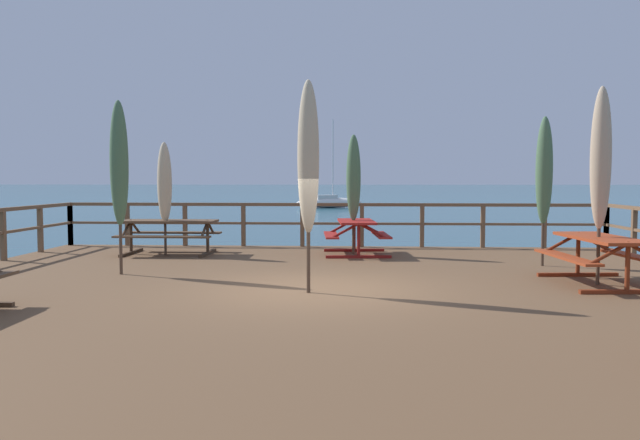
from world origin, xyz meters
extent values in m
plane|color=#2D5B6B|center=(0.00, 0.00, 0.00)|extent=(600.00, 600.00, 0.00)
cube|color=brown|center=(0.00, 0.00, 0.41)|extent=(13.65, 12.83, 0.81)
cube|color=brown|center=(0.00, 6.27, 1.86)|extent=(13.35, 0.09, 0.08)
cube|color=brown|center=(0.00, 6.27, 1.39)|extent=(13.35, 0.07, 0.06)
cube|color=brown|center=(-6.67, 6.27, 1.34)|extent=(0.10, 0.10, 1.05)
cube|color=brown|center=(-5.19, 6.27, 1.34)|extent=(0.10, 0.10, 1.05)
cube|color=brown|center=(-3.71, 6.27, 1.34)|extent=(0.10, 0.10, 1.05)
cube|color=brown|center=(-2.22, 6.27, 1.34)|extent=(0.10, 0.10, 1.05)
cube|color=brown|center=(-0.74, 6.27, 1.34)|extent=(0.10, 0.10, 1.05)
cube|color=brown|center=(0.74, 6.27, 1.34)|extent=(0.10, 0.10, 1.05)
cube|color=brown|center=(2.22, 6.27, 1.34)|extent=(0.10, 0.10, 1.05)
cube|color=brown|center=(3.71, 6.27, 1.34)|extent=(0.10, 0.10, 1.05)
cube|color=brown|center=(5.19, 6.27, 1.34)|extent=(0.10, 0.10, 1.05)
cube|color=brown|center=(6.67, 6.27, 1.34)|extent=(0.10, 0.10, 1.05)
cube|color=brown|center=(-6.67, 3.13, 1.34)|extent=(0.10, 0.10, 1.05)
cube|color=brown|center=(-6.67, 4.70, 1.34)|extent=(0.10, 0.10, 1.05)
cube|color=brown|center=(-6.67, 6.27, 1.34)|extent=(0.10, 0.10, 1.05)
cube|color=brown|center=(6.67, 4.70, 1.34)|extent=(0.10, 0.10, 1.05)
cube|color=brown|center=(6.67, 6.27, 1.34)|extent=(0.10, 0.10, 1.05)
cube|color=brown|center=(-3.58, 4.45, 1.55)|extent=(2.11, 0.76, 0.05)
cube|color=brown|center=(-3.58, 3.89, 1.25)|extent=(2.10, 0.28, 0.04)
cube|color=brown|center=(-3.59, 5.01, 1.25)|extent=(2.10, 0.28, 0.04)
cube|color=#432F1F|center=(-4.46, 4.45, 0.84)|extent=(0.08, 1.40, 0.06)
cylinder|color=#432F1F|center=(-4.46, 4.45, 1.18)|extent=(0.07, 0.07, 0.74)
cylinder|color=#432F1F|center=(-4.46, 4.17, 1.40)|extent=(0.06, 0.63, 0.37)
cylinder|color=#432F1F|center=(-4.46, 4.73, 1.40)|extent=(0.06, 0.63, 0.37)
cube|color=#432F1F|center=(-2.71, 4.46, 0.84)|extent=(0.08, 1.40, 0.06)
cylinder|color=#432F1F|center=(-2.71, 4.46, 1.18)|extent=(0.07, 0.07, 0.74)
cylinder|color=#432F1F|center=(-2.71, 4.18, 1.40)|extent=(0.06, 0.63, 0.37)
cylinder|color=#432F1F|center=(-2.71, 4.74, 1.40)|extent=(0.06, 0.63, 0.37)
cube|color=maroon|center=(0.60, 4.58, 1.55)|extent=(0.89, 1.71, 0.05)
cube|color=maroon|center=(1.16, 4.63, 1.25)|extent=(0.41, 1.67, 0.04)
cube|color=maroon|center=(0.05, 4.54, 1.25)|extent=(0.41, 1.67, 0.04)
cube|color=maroon|center=(0.65, 3.94, 0.84)|extent=(1.40, 0.19, 0.06)
cylinder|color=maroon|center=(0.65, 3.94, 1.18)|extent=(0.07, 0.07, 0.74)
cylinder|color=maroon|center=(0.93, 3.96, 1.40)|extent=(0.63, 0.10, 0.37)
cylinder|color=maroon|center=(0.38, 3.92, 1.40)|extent=(0.63, 0.10, 0.37)
cube|color=maroon|center=(0.55, 5.23, 0.84)|extent=(1.40, 0.19, 0.06)
cylinder|color=maroon|center=(0.55, 5.23, 1.18)|extent=(0.07, 0.07, 0.74)
cylinder|color=maroon|center=(0.83, 5.25, 1.40)|extent=(0.63, 0.10, 0.37)
cylinder|color=maroon|center=(0.27, 5.20, 1.40)|extent=(0.63, 0.10, 0.37)
cube|color=#993819|center=(4.50, 0.73, 1.55)|extent=(0.92, 2.13, 0.05)
cube|color=#993819|center=(5.06, 0.77, 1.25)|extent=(0.44, 2.09, 0.04)
cube|color=#993819|center=(3.94, 0.68, 1.25)|extent=(0.44, 2.09, 0.04)
cube|color=maroon|center=(4.57, -0.13, 0.84)|extent=(1.40, 0.19, 0.06)
cylinder|color=maroon|center=(4.57, -0.13, 1.18)|extent=(0.07, 0.07, 0.74)
cylinder|color=maroon|center=(4.29, -0.15, 1.40)|extent=(0.63, 0.11, 0.37)
cube|color=maroon|center=(4.43, 1.58, 0.84)|extent=(1.40, 0.19, 0.06)
cylinder|color=maroon|center=(4.43, 1.58, 1.18)|extent=(0.07, 0.07, 0.74)
cylinder|color=maroon|center=(4.71, 1.60, 1.40)|extent=(0.63, 0.11, 0.37)
cylinder|color=maroon|center=(4.15, 1.56, 1.40)|extent=(0.63, 0.11, 0.37)
cylinder|color=#4C3828|center=(-0.10, -0.29, 2.29)|extent=(0.06, 0.06, 2.96)
ellipsoid|color=#CCB793|center=(-0.10, -0.29, 2.82)|extent=(0.32, 0.32, 2.25)
cylinder|color=#7A6E58|center=(-0.10, -0.29, 2.65)|extent=(0.21, 0.21, 0.05)
cone|color=#4C3828|center=(-0.10, -0.29, 3.84)|extent=(0.10, 0.10, 0.14)
cylinder|color=#4C3828|center=(-3.65, 4.38, 2.00)|extent=(0.06, 0.06, 2.37)
ellipsoid|color=#CCB793|center=(-3.65, 4.38, 2.42)|extent=(0.32, 0.32, 1.80)
cylinder|color=#7A6E58|center=(-3.65, 4.38, 2.28)|extent=(0.21, 0.21, 0.05)
cone|color=#4C3828|center=(-3.65, 4.38, 3.25)|extent=(0.10, 0.10, 0.14)
cylinder|color=#4C3828|center=(0.54, 4.65, 2.08)|extent=(0.06, 0.06, 2.53)
ellipsoid|color=#4C704C|center=(0.54, 4.65, 2.52)|extent=(0.32, 0.32, 1.92)
cylinder|color=#2D432D|center=(0.54, 4.65, 2.38)|extent=(0.21, 0.21, 0.05)
cone|color=#4C3828|center=(0.54, 4.65, 3.41)|extent=(0.10, 0.10, 0.14)
cylinder|color=#4C3828|center=(4.44, 0.68, 2.30)|extent=(0.06, 0.06, 2.97)
ellipsoid|color=tan|center=(4.44, 0.68, 2.82)|extent=(0.32, 0.32, 2.26)
cylinder|color=#71614F|center=(4.44, 0.68, 2.65)|extent=(0.21, 0.21, 0.05)
cone|color=#4C3828|center=(4.44, 0.68, 3.85)|extent=(0.10, 0.10, 0.14)
cylinder|color=#4C3828|center=(-3.55, 1.38, 2.26)|extent=(0.06, 0.06, 2.89)
ellipsoid|color=#4C704C|center=(-3.55, 1.38, 2.77)|extent=(0.32, 0.32, 2.20)
cylinder|color=#2D432D|center=(-3.55, 1.38, 2.61)|extent=(0.21, 0.21, 0.05)
cone|color=#4C3828|center=(-3.55, 1.38, 3.78)|extent=(0.10, 0.10, 0.14)
cylinder|color=#4C3828|center=(4.21, 2.93, 2.18)|extent=(0.06, 0.06, 2.73)
ellipsoid|color=#4C704C|center=(4.21, 2.93, 2.66)|extent=(0.32, 0.32, 2.07)
cylinder|color=#2D432D|center=(4.21, 2.93, 2.51)|extent=(0.21, 0.21, 0.05)
cone|color=#4C3828|center=(4.21, 2.93, 3.61)|extent=(0.10, 0.10, 0.14)
ellipsoid|color=white|center=(-1.77, 47.03, 0.45)|extent=(6.22, 3.58, 0.90)
cube|color=silver|center=(-2.05, 46.93, 0.95)|extent=(2.06, 1.63, 0.36)
cylinder|color=silver|center=(-1.48, 47.13, 4.22)|extent=(0.10, 0.10, 7.00)
camera|label=1|loc=(0.61, -9.74, 2.49)|focal=36.28mm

